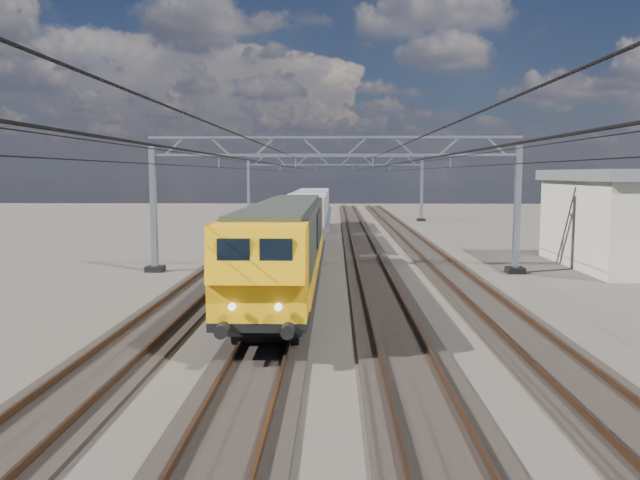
{
  "coord_description": "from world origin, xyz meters",
  "views": [
    {
      "loc": [
        0.07,
        -28.52,
        5.18
      ],
      "look_at": [
        -0.58,
        -2.47,
        2.4
      ],
      "focal_mm": 35.0,
      "sensor_mm": 36.0,
      "label": 1
    }
  ],
  "objects_px": {
    "locomotive": "(286,242)",
    "hopper_wagon_lead": "(306,216)",
    "catenary_gantry_mid": "(334,198)",
    "catenary_gantry_far": "(335,185)",
    "hopper_wagon_mid": "(313,206)"
  },
  "relations": [
    {
      "from": "catenary_gantry_far",
      "to": "hopper_wagon_lead",
      "type": "bearing_deg",
      "value": -94.6
    },
    {
      "from": "locomotive",
      "to": "hopper_wagon_mid",
      "type": "distance_m",
      "value": 31.9
    },
    {
      "from": "catenary_gantry_mid",
      "to": "catenary_gantry_far",
      "type": "bearing_deg",
      "value": 90.0
    },
    {
      "from": "hopper_wagon_lead",
      "to": "hopper_wagon_mid",
      "type": "xyz_separation_m",
      "value": [
        0.0,
        14.2,
        0.0
      ]
    },
    {
      "from": "catenary_gantry_far",
      "to": "hopper_wagon_mid",
      "type": "bearing_deg",
      "value": -100.64
    },
    {
      "from": "locomotive",
      "to": "hopper_wagon_mid",
      "type": "bearing_deg",
      "value": 90.0
    },
    {
      "from": "locomotive",
      "to": "hopper_wagon_lead",
      "type": "relative_size",
      "value": 1.62
    },
    {
      "from": "catenary_gantry_mid",
      "to": "catenary_gantry_far",
      "type": "xyz_separation_m",
      "value": [
        0.0,
        36.0,
        0.0
      ]
    },
    {
      "from": "hopper_wagon_mid",
      "to": "hopper_wagon_lead",
      "type": "bearing_deg",
      "value": -90.0
    },
    {
      "from": "catenary_gantry_far",
      "to": "locomotive",
      "type": "height_order",
      "value": "catenary_gantry_far"
    },
    {
      "from": "catenary_gantry_mid",
      "to": "locomotive",
      "type": "relative_size",
      "value": 0.94
    },
    {
      "from": "catenary_gantry_far",
      "to": "locomotive",
      "type": "distance_m",
      "value": 42.62
    },
    {
      "from": "locomotive",
      "to": "catenary_gantry_mid",
      "type": "bearing_deg",
      "value": 73.0
    },
    {
      "from": "catenary_gantry_mid",
      "to": "locomotive",
      "type": "xyz_separation_m",
      "value": [
        -2.0,
        -6.54,
        -1.58
      ]
    },
    {
      "from": "catenary_gantry_mid",
      "to": "hopper_wagon_lead",
      "type": "relative_size",
      "value": 1.53
    }
  ]
}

